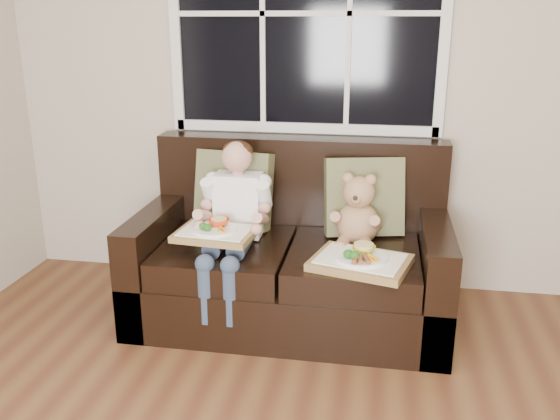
% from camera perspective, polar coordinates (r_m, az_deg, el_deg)
% --- Properties ---
extents(room_walls, '(4.52, 5.02, 2.71)m').
position_cam_1_polar(room_walls, '(1.05, 8.10, 16.29)').
color(room_walls, '#BDAE9D').
rests_on(room_walls, ground).
extents(window_back, '(1.62, 0.04, 1.37)m').
position_cam_1_polar(window_back, '(3.56, 2.50, 18.38)').
color(window_back, black).
rests_on(window_back, room_walls).
extents(loveseat, '(1.70, 0.92, 0.96)m').
position_cam_1_polar(loveseat, '(3.37, 1.18, -4.99)').
color(loveseat, black).
rests_on(loveseat, ground).
extents(pillow_left, '(0.47, 0.27, 0.46)m').
position_cam_1_polar(pillow_left, '(3.46, -4.49, 1.96)').
color(pillow_left, '#67673F').
rests_on(pillow_left, loveseat).
extents(pillow_right, '(0.47, 0.29, 0.45)m').
position_cam_1_polar(pillow_right, '(3.36, 8.09, 1.29)').
color(pillow_right, '#67673F').
rests_on(pillow_right, loveseat).
extents(child, '(0.37, 0.59, 0.84)m').
position_cam_1_polar(child, '(3.20, -4.44, 0.01)').
color(child, white).
rests_on(child, loveseat).
extents(teddy_bear, '(0.26, 0.32, 0.41)m').
position_cam_1_polar(teddy_bear, '(3.23, 7.51, -0.45)').
color(teddy_bear, tan).
rests_on(teddy_bear, loveseat).
extents(tray_left, '(0.42, 0.34, 0.09)m').
position_cam_1_polar(tray_left, '(3.08, -6.20, -2.08)').
color(tray_left, olive).
rests_on(tray_left, child).
extents(tray_right, '(0.54, 0.46, 0.11)m').
position_cam_1_polar(tray_right, '(2.97, 7.77, -4.83)').
color(tray_right, olive).
rests_on(tray_right, loveseat).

